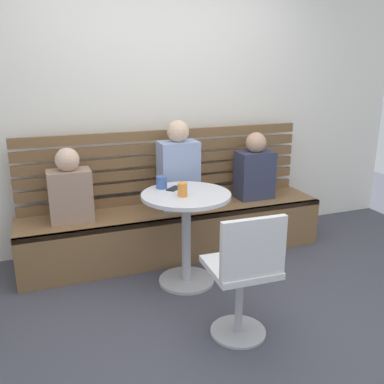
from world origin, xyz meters
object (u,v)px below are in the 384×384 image
object	(u,v)px
cafe_table	(186,221)
person_child_left	(255,170)
cup_tumbler_orange	(183,190)
phone_on_table	(174,188)
person_child_middle	(70,189)
booth_bench	(176,231)
cup_mug_blue	(162,182)
person_adult	(178,169)
white_chair	(244,272)

from	to	relation	value
cafe_table	person_child_left	distance (m)	1.07
cup_tumbler_orange	phone_on_table	world-z (taller)	cup_tumbler_orange
cup_tumbler_orange	person_child_middle	bearing A→B (deg)	141.67
person_child_middle	person_child_left	bearing A→B (deg)	0.75
booth_bench	person_child_left	distance (m)	0.95
person_child_middle	cup_mug_blue	distance (m)	0.76
person_adult	white_chair	bearing A→B (deg)	-91.99
cafe_table	white_chair	size ratio (longest dim) A/B	0.87
white_chair	cup_mug_blue	bearing A→B (deg)	101.76
booth_bench	cafe_table	world-z (taller)	cafe_table
person_child_middle	cup_tumbler_orange	world-z (taller)	person_child_middle
white_chair	phone_on_table	world-z (taller)	white_chair
booth_bench	person_child_middle	xyz separation A→B (m)	(-0.89, 0.01, 0.48)
person_child_middle	cup_tumbler_orange	size ratio (longest dim) A/B	6.04
person_adult	cup_mug_blue	world-z (taller)	person_adult
cafe_table	person_child_left	size ratio (longest dim) A/B	1.18
cup_mug_blue	booth_bench	bearing A→B (deg)	56.45
cafe_table	cup_mug_blue	distance (m)	0.36
person_adult	person_child_left	bearing A→B (deg)	1.14
person_adult	phone_on_table	xyz separation A→B (m)	(-0.17, -0.40, -0.04)
phone_on_table	person_child_left	bearing A→B (deg)	-108.05
cafe_table	cup_mug_blue	size ratio (longest dim) A/B	7.79
booth_bench	person_adult	bearing A→B (deg)	27.15
person_child_left	cup_mug_blue	distance (m)	1.09
person_child_left	person_child_middle	xyz separation A→B (m)	(-1.69, -0.02, -0.01)
cup_mug_blue	person_child_middle	bearing A→B (deg)	152.91
cafe_table	cup_tumbler_orange	size ratio (longest dim) A/B	7.40
person_child_left	cup_tumbler_orange	size ratio (longest dim) A/B	6.29
person_child_left	cup_tumbler_orange	world-z (taller)	person_child_left
booth_bench	cafe_table	xyz separation A→B (m)	(-0.09, -0.53, 0.30)
booth_bench	person_adult	distance (m)	0.57
cafe_table	cup_tumbler_orange	distance (m)	0.28
person_adult	cup_mug_blue	xyz separation A→B (m)	(-0.26, -0.35, -0.00)
cafe_table	white_chair	world-z (taller)	white_chair
white_chair	cup_mug_blue	world-z (taller)	white_chair
person_child_left	cup_mug_blue	bearing A→B (deg)	-160.43
person_child_left	white_chair	bearing A→B (deg)	-120.61
person_child_left	person_child_middle	bearing A→B (deg)	-179.25
person_adult	cup_mug_blue	size ratio (longest dim) A/B	8.17
booth_bench	white_chair	xyz separation A→B (m)	(-0.01, -1.34, 0.24)
white_chair	cup_tumbler_orange	bearing A→B (deg)	99.44
person_child_middle	phone_on_table	world-z (taller)	person_child_middle
cup_tumbler_orange	person_child_left	bearing A→B (deg)	33.31
person_child_left	phone_on_table	bearing A→B (deg)	-156.03
person_adult	phone_on_table	size ratio (longest dim) A/B	5.54
booth_bench	cup_mug_blue	xyz separation A→B (m)	(-0.22, -0.33, 0.57)
phone_on_table	cup_tumbler_orange	bearing A→B (deg)	137.66
cup_tumbler_orange	cup_mug_blue	bearing A→B (deg)	108.45
person_adult	cup_tumbler_orange	distance (m)	0.63
white_chair	person_child_middle	distance (m)	1.63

